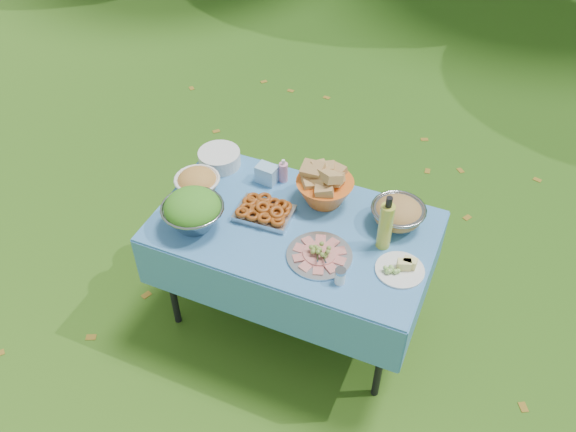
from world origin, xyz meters
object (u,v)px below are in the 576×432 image
object	(u,v)px
charcuterie_platter	(320,251)
picnic_table	(293,273)
bread_bowl	(325,186)
pasta_bowl_steel	(398,213)
salad_bowl	(193,211)
oil_bottle	(386,222)
plate_stack	(219,158)

from	to	relation	value
charcuterie_platter	picnic_table	bearing A→B (deg)	142.53
bread_bowl	pasta_bowl_steel	distance (m)	0.42
picnic_table	salad_bowl	distance (m)	0.71
charcuterie_platter	oil_bottle	xyz separation A→B (m)	(0.27, 0.20, 0.12)
salad_bowl	charcuterie_platter	size ratio (longest dim) A/B	0.97
picnic_table	charcuterie_platter	xyz separation A→B (m)	(0.20, -0.16, 0.42)
pasta_bowl_steel	oil_bottle	bearing A→B (deg)	-96.18
picnic_table	pasta_bowl_steel	size ratio (longest dim) A/B	5.20
salad_bowl	bread_bowl	bearing A→B (deg)	39.27
bread_bowl	pasta_bowl_steel	size ratio (longest dim) A/B	1.12
pasta_bowl_steel	charcuterie_platter	distance (m)	0.48
pasta_bowl_steel	charcuterie_platter	bearing A→B (deg)	-126.97
plate_stack	charcuterie_platter	world-z (taller)	plate_stack
charcuterie_platter	oil_bottle	distance (m)	0.36
bread_bowl	oil_bottle	xyz separation A→B (m)	(0.40, -0.20, 0.06)
plate_stack	oil_bottle	size ratio (longest dim) A/B	0.75
picnic_table	bread_bowl	xyz separation A→B (m)	(0.08, 0.24, 0.49)
plate_stack	oil_bottle	xyz separation A→B (m)	(1.07, -0.26, 0.12)
plate_stack	pasta_bowl_steel	size ratio (longest dim) A/B	0.87
bread_bowl	oil_bottle	world-z (taller)	oil_bottle
plate_stack	oil_bottle	distance (m)	1.11
salad_bowl	pasta_bowl_steel	xyz separation A→B (m)	(0.97, 0.44, -0.03)
pasta_bowl_steel	bread_bowl	bearing A→B (deg)	177.54
bread_bowl	pasta_bowl_steel	bearing A→B (deg)	-2.46
salad_bowl	charcuterie_platter	distance (m)	0.69
picnic_table	charcuterie_platter	distance (m)	0.49
pasta_bowl_steel	oil_bottle	xyz separation A→B (m)	(-0.02, -0.18, 0.09)
bread_bowl	oil_bottle	bearing A→B (deg)	-27.12
salad_bowl	oil_bottle	xyz separation A→B (m)	(0.95, 0.25, 0.06)
plate_stack	bread_bowl	distance (m)	0.68
salad_bowl	picnic_table	bearing A→B (deg)	23.68
picnic_table	plate_stack	bearing A→B (deg)	153.53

